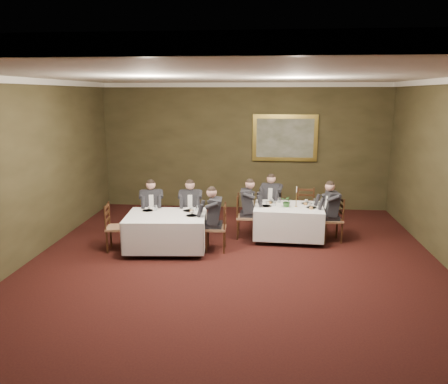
% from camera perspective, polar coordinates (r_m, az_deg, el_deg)
% --- Properties ---
extents(ground, '(10.00, 10.00, 0.00)m').
position_cam_1_polar(ground, '(7.91, 0.94, -11.19)').
color(ground, black).
rests_on(ground, ground).
extents(ceiling, '(8.00, 10.00, 0.10)m').
position_cam_1_polar(ceiling, '(7.24, 1.04, 15.07)').
color(ceiling, silver).
rests_on(ceiling, back_wall).
extents(back_wall, '(8.00, 0.10, 3.50)m').
position_cam_1_polar(back_wall, '(12.31, 2.69, 5.91)').
color(back_wall, '#322D19').
rests_on(back_wall, ground).
extents(front_wall, '(8.00, 0.10, 3.50)m').
position_cam_1_polar(front_wall, '(2.69, -7.25, -19.98)').
color(front_wall, '#322D19').
rests_on(front_wall, ground).
extents(left_wall, '(0.10, 10.00, 3.50)m').
position_cam_1_polar(left_wall, '(8.63, -26.55, 1.67)').
color(left_wall, '#322D19').
rests_on(left_wall, ground).
extents(crown_molding, '(8.00, 10.00, 0.12)m').
position_cam_1_polar(crown_molding, '(7.23, 1.04, 14.59)').
color(crown_molding, white).
rests_on(crown_molding, back_wall).
extents(table_main, '(1.58, 1.23, 0.67)m').
position_cam_1_polar(table_main, '(9.88, 8.40, -3.62)').
color(table_main, black).
rests_on(table_main, ground).
extents(table_second, '(1.74, 1.38, 0.67)m').
position_cam_1_polar(table_second, '(9.17, -7.54, -4.87)').
color(table_second, black).
rests_on(table_second, ground).
extents(chair_main_backleft, '(0.53, 0.51, 1.00)m').
position_cam_1_polar(chair_main_backleft, '(10.67, 6.17, -3.24)').
color(chair_main_backleft, '#896445').
rests_on(chair_main_backleft, ground).
extents(diner_main_backleft, '(0.50, 0.56, 1.35)m').
position_cam_1_polar(diner_main_backleft, '(10.60, 6.18, -2.07)').
color(diner_main_backleft, black).
rests_on(diner_main_backleft, chair_main_backleft).
extents(chair_main_backright, '(0.47, 0.45, 1.00)m').
position_cam_1_polar(chair_main_backright, '(10.69, 10.53, -3.37)').
color(chair_main_backright, '#896445').
rests_on(chair_main_backright, ground).
extents(chair_main_endleft, '(0.42, 0.44, 1.00)m').
position_cam_1_polar(chair_main_endleft, '(9.95, 2.81, -4.36)').
color(chair_main_endleft, '#896445').
rests_on(chair_main_endleft, ground).
extents(diner_main_endleft, '(0.48, 0.42, 1.35)m').
position_cam_1_polar(diner_main_endleft, '(9.89, 2.90, -3.09)').
color(diner_main_endleft, black).
rests_on(diner_main_endleft, chair_main_endleft).
extents(chair_main_endright, '(0.47, 0.49, 1.00)m').
position_cam_1_polar(chair_main_endright, '(9.99, 13.90, -4.67)').
color(chair_main_endright, '#896445').
rests_on(chair_main_endright, ground).
extents(diner_main_endright, '(0.53, 0.46, 1.35)m').
position_cam_1_polar(diner_main_endright, '(9.92, 13.91, -3.41)').
color(diner_main_endright, black).
rests_on(diner_main_endright, chair_main_endright).
extents(chair_sec_backleft, '(0.53, 0.51, 1.00)m').
position_cam_1_polar(chair_sec_backleft, '(10.08, -9.35, -4.29)').
color(chair_sec_backleft, '#896445').
rests_on(chair_sec_backleft, ground).
extents(diner_sec_backleft, '(0.50, 0.56, 1.35)m').
position_cam_1_polar(diner_sec_backleft, '(10.01, -9.40, -3.06)').
color(diner_sec_backleft, black).
rests_on(diner_sec_backleft, chair_sec_backleft).
extents(chair_sec_backright, '(0.48, 0.46, 1.00)m').
position_cam_1_polar(chair_sec_backright, '(9.97, -4.34, -4.35)').
color(chair_sec_backright, '#896445').
rests_on(chair_sec_backright, ground).
extents(diner_sec_backright, '(0.45, 0.52, 1.35)m').
position_cam_1_polar(diner_sec_backright, '(9.89, -4.37, -3.11)').
color(diner_sec_backright, black).
rests_on(diner_sec_backright, chair_sec_backright).
extents(chair_sec_endright, '(0.43, 0.45, 1.00)m').
position_cam_1_polar(chair_sec_endright, '(9.14, -1.02, -5.92)').
color(chair_sec_endright, '#896445').
rests_on(chair_sec_endright, ground).
extents(diner_sec_endright, '(0.49, 0.43, 1.35)m').
position_cam_1_polar(diner_sec_endright, '(9.07, -1.10, -4.55)').
color(diner_sec_endright, black).
rests_on(diner_sec_endright, chair_sec_endright).
extents(chair_sec_endleft, '(0.47, 0.49, 1.00)m').
position_cam_1_polar(chair_sec_endleft, '(9.42, -13.80, -5.72)').
color(chair_sec_endleft, '#896445').
rests_on(chair_sec_endleft, ground).
extents(centerpiece, '(0.31, 0.29, 0.28)m').
position_cam_1_polar(centerpiece, '(9.70, 8.23, -1.14)').
color(centerpiece, '#2D5926').
rests_on(centerpiece, table_main).
extents(candlestick, '(0.07, 0.07, 0.47)m').
position_cam_1_polar(candlestick, '(9.75, 9.42, -0.90)').
color(candlestick, gold).
rests_on(candlestick, table_main).
extents(place_setting_table_main, '(0.33, 0.31, 0.14)m').
position_cam_1_polar(place_setting_table_main, '(10.12, 6.43, -1.13)').
color(place_setting_table_main, white).
rests_on(place_setting_table_main, table_main).
extents(place_setting_table_second, '(0.33, 0.31, 0.14)m').
position_cam_1_polar(place_setting_table_second, '(9.48, -9.60, -2.18)').
color(place_setting_table_second, white).
rests_on(place_setting_table_second, table_second).
extents(painting, '(1.78, 0.09, 1.28)m').
position_cam_1_polar(painting, '(12.22, 7.96, 7.00)').
color(painting, gold).
rests_on(painting, back_wall).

